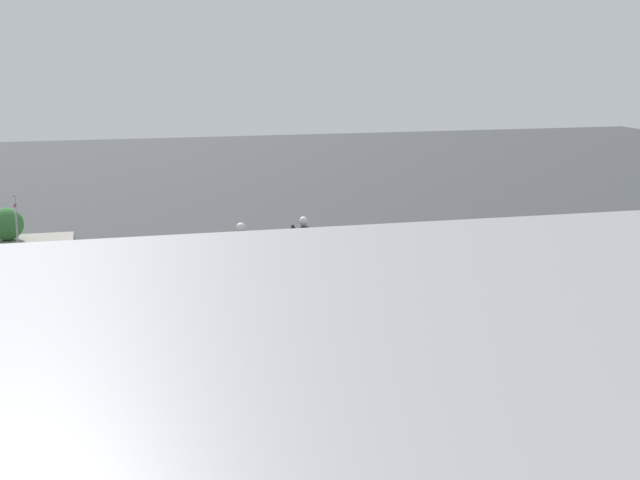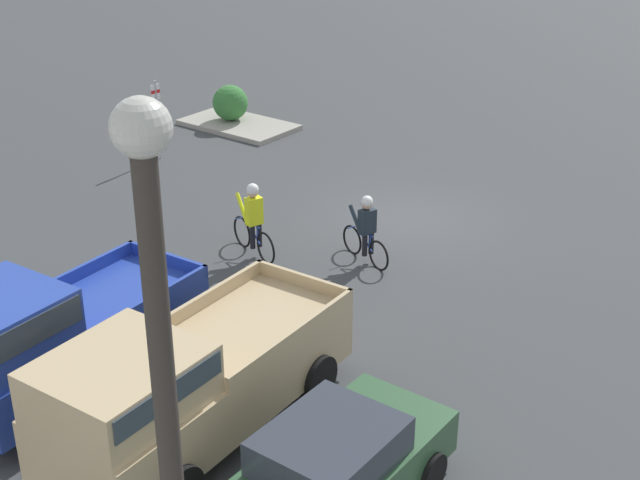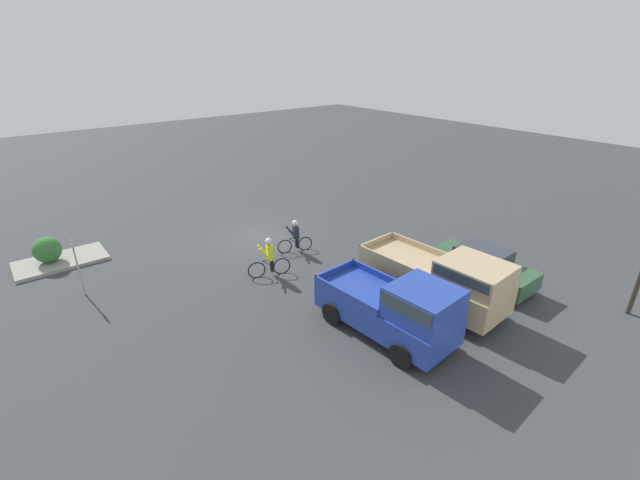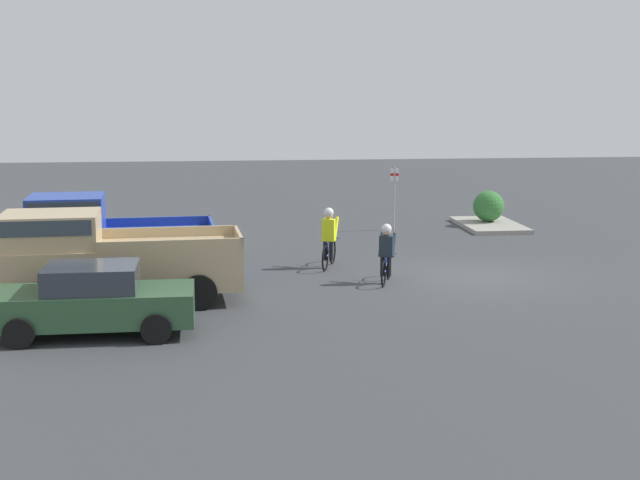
% 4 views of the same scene
% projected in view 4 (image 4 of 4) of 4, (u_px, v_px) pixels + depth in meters
% --- Properties ---
extents(ground_plane, '(80.00, 80.00, 0.00)m').
position_uv_depth(ground_plane, '(474.00, 276.00, 24.61)').
color(ground_plane, '#383A3D').
extents(sedan_0, '(1.95, 4.23, 1.50)m').
position_uv_depth(sedan_0, '(93.00, 300.00, 18.65)').
color(sedan_0, '#2D5133').
rests_on(sedan_0, ground_plane).
extents(pickup_truck_0, '(2.50, 5.69, 2.24)m').
position_uv_depth(pickup_truck_0, '(105.00, 256.00, 21.29)').
color(pickup_truck_0, tan).
rests_on(pickup_truck_0, ground_plane).
extents(pickup_truck_1, '(2.44, 4.96, 2.31)m').
position_uv_depth(pickup_truck_1, '(105.00, 237.00, 23.99)').
color(pickup_truck_1, '#233D9E').
rests_on(pickup_truck_1, ground_plane).
extents(cyclist_0, '(1.76, 0.67, 1.77)m').
position_uv_depth(cyclist_0, '(329.00, 237.00, 25.67)').
color(cyclist_0, black).
rests_on(cyclist_0, ground_plane).
extents(cyclist_1, '(1.63, 0.64, 1.61)m').
position_uv_depth(cyclist_1, '(386.00, 252.00, 23.65)').
color(cyclist_1, black).
rests_on(cyclist_1, ground_plane).
extents(fire_lane_sign, '(0.06, 0.30, 2.35)m').
position_uv_depth(fire_lane_sign, '(394.00, 191.00, 32.34)').
color(fire_lane_sign, '#9E9EA3').
rests_on(fire_lane_sign, ground_plane).
extents(curb_island, '(3.69, 2.11, 0.15)m').
position_uv_depth(curb_island, '(490.00, 225.00, 33.20)').
color(curb_island, gray).
rests_on(curb_island, ground_plane).
extents(shrub, '(1.16, 1.16, 1.16)m').
position_uv_depth(shrub, '(489.00, 206.00, 33.48)').
color(shrub, '#337033').
rests_on(shrub, curb_island).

